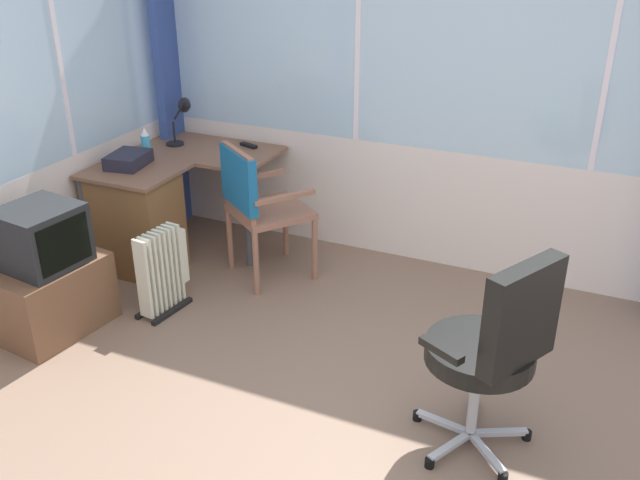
% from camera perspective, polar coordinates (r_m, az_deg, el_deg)
% --- Properties ---
extents(ground, '(5.35, 5.74, 0.06)m').
position_cam_1_polar(ground, '(3.40, 1.45, -18.36)').
color(ground, '#806553').
extents(east_window_panel, '(0.07, 4.74, 2.63)m').
position_cam_1_polar(east_window_panel, '(4.68, 12.45, 12.37)').
color(east_window_panel, white).
rests_on(east_window_panel, ground).
extents(curtain_corner, '(0.34, 0.11, 2.53)m').
position_cam_1_polar(curtain_corner, '(5.50, -12.30, 13.81)').
color(curtain_corner, '#354B91').
rests_on(curtain_corner, ground).
extents(desk, '(1.16, 1.03, 0.73)m').
position_cam_1_polar(desk, '(5.00, -14.36, 2.00)').
color(desk, brown).
rests_on(desk, ground).
extents(desk_lamp, '(0.24, 0.21, 0.35)m').
position_cam_1_polar(desk_lamp, '(5.32, -11.06, 10.10)').
color(desk_lamp, black).
rests_on(desk_lamp, desk).
extents(tv_remote, '(0.09, 0.16, 0.02)m').
position_cam_1_polar(tv_remote, '(5.22, -5.88, 7.73)').
color(tv_remote, black).
rests_on(tv_remote, desk).
extents(spray_bottle, '(0.06, 0.06, 0.22)m').
position_cam_1_polar(spray_bottle, '(5.09, -14.10, 7.71)').
color(spray_bottle, '#41A7D5').
rests_on(spray_bottle, desk).
extents(paper_tray, '(0.33, 0.28, 0.09)m').
position_cam_1_polar(paper_tray, '(4.95, -15.45, 6.37)').
color(paper_tray, '#232231').
rests_on(paper_tray, desk).
extents(wooden_armchair, '(0.67, 0.67, 0.95)m').
position_cam_1_polar(wooden_armchair, '(4.63, -5.53, 3.56)').
color(wooden_armchair, '#97654E').
rests_on(wooden_armchair, ground).
extents(office_chair, '(0.63, 0.60, 1.03)m').
position_cam_1_polar(office_chair, '(3.18, 14.21, -8.14)').
color(office_chair, '#B7B7BF').
rests_on(office_chair, ground).
extents(tv_on_stand, '(0.69, 0.52, 0.80)m').
position_cam_1_polar(tv_on_stand, '(4.42, -21.34, -2.84)').
color(tv_on_stand, brown).
rests_on(tv_on_stand, ground).
extents(space_heater, '(0.40, 0.21, 0.55)m').
position_cam_1_polar(space_heater, '(4.47, -12.73, -2.41)').
color(space_heater, silver).
rests_on(space_heater, ground).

